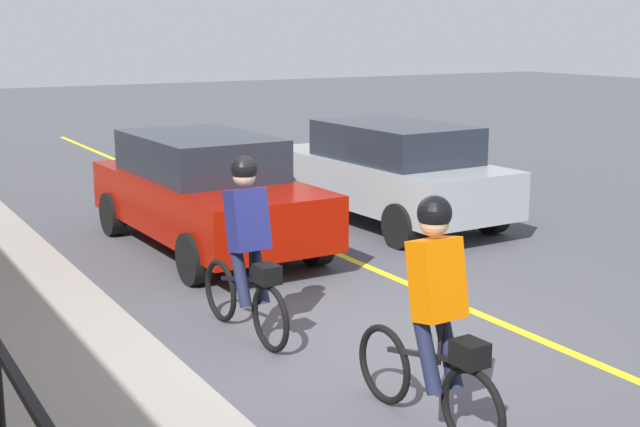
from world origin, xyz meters
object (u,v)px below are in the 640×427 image
Objects in this scene: parked_sedan_rear at (205,190)px; cyclist_lead at (434,317)px; patrol_sedan at (389,171)px; cyclist_follow at (247,249)px.

cyclist_lead is at bearing -7.99° from parked_sedan_rear.
patrol_sedan is (6.20, -3.86, -0.09)m from cyclist_lead.
patrol_sedan is 1.00× the size of parked_sedan_rear.
cyclist_follow is at bearing 4.63° from cyclist_lead.
cyclist_lead is at bearing 146.09° from patrol_sedan.
patrol_sedan is (3.66, -4.19, -0.09)m from cyclist_follow.
cyclist_lead is 0.41× the size of patrol_sedan.
parked_sedan_rear is (-0.11, 3.15, 0.00)m from patrol_sedan.
cyclist_lead reaches higher than patrol_sedan.
cyclist_follow is at bearing -17.70° from parked_sedan_rear.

